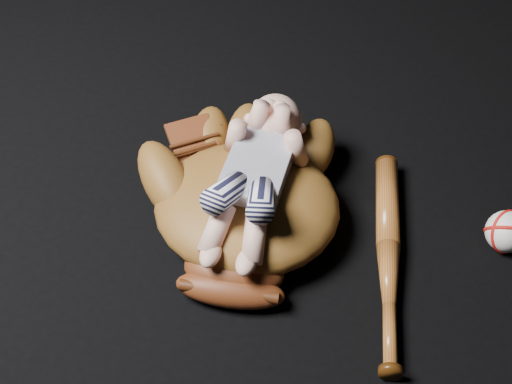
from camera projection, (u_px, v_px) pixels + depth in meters
baseball_glove at (247, 200)px, 1.20m from camera, size 0.40×0.45×0.14m
newborn_baby at (253, 177)px, 1.16m from camera, size 0.20×0.37×0.15m
baseball_bat at (388, 258)px, 1.18m from camera, size 0.06×0.44×0.04m
baseball at (507, 232)px, 1.20m from camera, size 0.09×0.09×0.07m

